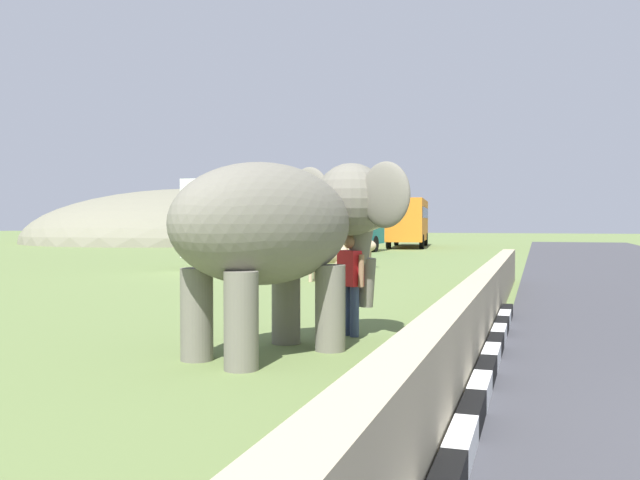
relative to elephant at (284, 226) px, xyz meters
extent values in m
cube|color=white|center=(-3.73, -2.90, -1.68)|extent=(0.90, 0.20, 0.24)
cube|color=black|center=(-2.83, -2.90, -1.68)|extent=(0.90, 0.20, 0.24)
cube|color=white|center=(-1.93, -2.90, -1.68)|extent=(0.90, 0.20, 0.24)
cube|color=black|center=(-1.03, -2.90, -1.68)|extent=(0.90, 0.20, 0.24)
cube|color=white|center=(-0.13, -2.90, -1.68)|extent=(0.90, 0.20, 0.24)
cube|color=black|center=(0.77, -2.90, -1.68)|extent=(0.90, 0.20, 0.24)
cube|color=white|center=(1.67, -2.90, -1.68)|extent=(0.90, 0.20, 0.24)
cube|color=black|center=(2.57, -2.90, -1.68)|extent=(0.90, 0.20, 0.24)
cube|color=white|center=(3.47, -2.90, -1.68)|extent=(0.90, 0.20, 0.24)
cube|color=black|center=(4.37, -2.90, -1.68)|extent=(0.90, 0.20, 0.24)
cube|color=tan|center=(-0.93, -2.60, -1.30)|extent=(28.00, 0.36, 1.00)
cylinder|color=slate|center=(0.62, 0.21, -1.18)|extent=(0.44, 0.44, 1.24)
cylinder|color=slate|center=(0.26, -0.61, -1.18)|extent=(0.44, 0.44, 1.24)
cylinder|color=slate|center=(-0.93, 0.91, -1.18)|extent=(0.44, 0.44, 1.24)
cylinder|color=slate|center=(-1.29, 0.09, -1.18)|extent=(0.44, 0.44, 1.24)
ellipsoid|color=slate|center=(-0.34, 0.15, 0.03)|extent=(3.48, 2.73, 1.70)
sphere|color=slate|center=(1.37, -0.61, 0.42)|extent=(1.16, 1.16, 1.16)
ellipsoid|color=#D84C8C|center=(1.64, -0.73, 0.57)|extent=(0.59, 0.73, 0.44)
ellipsoid|color=slate|center=(1.56, 0.16, 0.47)|extent=(0.59, 0.92, 1.00)
ellipsoid|color=slate|center=(0.92, -1.27, 0.47)|extent=(0.59, 0.92, 1.00)
cylinder|color=slate|center=(1.64, -0.73, -0.13)|extent=(0.53, 0.63, 1.00)
cylinder|color=slate|center=(1.74, -0.78, -0.93)|extent=(0.37, 0.40, 0.82)
cone|color=beige|center=(1.70, -0.45, -0.03)|extent=(0.36, 0.57, 0.22)
cone|color=beige|center=(1.47, -0.96, -0.03)|extent=(0.36, 0.57, 0.22)
cylinder|color=navy|center=(1.62, -0.47, -1.39)|extent=(0.15, 0.15, 0.82)
cylinder|color=navy|center=(1.51, -0.63, -1.39)|extent=(0.15, 0.15, 0.82)
cube|color=red|center=(1.56, -0.55, -0.69)|extent=(0.42, 0.47, 0.58)
cylinder|color=#9E7251|center=(1.70, -0.33, -0.72)|extent=(0.14, 0.15, 0.52)
cylinder|color=#9E7251|center=(1.42, -0.77, -0.72)|extent=(0.13, 0.14, 0.52)
sphere|color=#9E7251|center=(1.56, -0.55, -0.26)|extent=(0.23, 0.23, 0.23)
cube|color=silver|center=(17.88, 8.21, 0.20)|extent=(8.37, 2.55, 3.00)
cube|color=#3F5160|center=(17.88, 8.21, 0.74)|extent=(7.70, 2.59, 0.76)
cylinder|color=black|center=(20.57, 9.35, -1.30)|extent=(1.00, 0.31, 1.00)
cylinder|color=black|center=(20.55, 7.05, -1.30)|extent=(1.00, 0.31, 1.00)
cylinder|color=black|center=(15.22, 9.38, -1.30)|extent=(1.00, 0.31, 1.00)
cylinder|color=black|center=(15.20, 7.08, -1.30)|extent=(1.00, 0.31, 1.00)
cube|color=teal|center=(28.67, 7.63, 0.20)|extent=(9.97, 3.40, 3.00)
cube|color=#3F5160|center=(28.67, 7.63, 0.74)|extent=(9.19, 3.37, 0.76)
cylinder|color=black|center=(31.89, 8.48, -1.30)|extent=(1.02, 0.39, 1.00)
cylinder|color=black|center=(31.68, 6.19, -1.30)|extent=(1.02, 0.39, 1.00)
cylinder|color=black|center=(25.66, 9.06, -1.30)|extent=(1.02, 0.39, 1.00)
cylinder|color=black|center=(25.45, 6.77, -1.30)|extent=(1.02, 0.39, 1.00)
cube|color=orange|center=(40.61, 5.71, 0.20)|extent=(10.22, 3.63, 3.00)
cube|color=#3F5160|center=(40.61, 5.71, 0.74)|extent=(9.43, 3.58, 0.76)
cylinder|color=black|center=(43.66, 7.22, -1.30)|extent=(1.03, 0.41, 1.00)
cylinder|color=black|center=(43.92, 4.94, -1.30)|extent=(1.03, 0.41, 1.00)
cylinder|color=black|center=(37.30, 6.49, -1.30)|extent=(1.03, 0.41, 1.00)
cylinder|color=black|center=(37.57, 4.20, -1.30)|extent=(1.03, 0.41, 1.00)
cylinder|color=tan|center=(17.34, 4.39, -1.48)|extent=(0.12, 0.12, 0.65)
cylinder|color=tan|center=(17.68, 4.52, -1.48)|extent=(0.12, 0.12, 0.65)
cylinder|color=tan|center=(17.67, 3.56, -1.48)|extent=(0.12, 0.12, 0.65)
cylinder|color=tan|center=(18.01, 3.69, -1.48)|extent=(0.12, 0.12, 0.65)
ellipsoid|color=tan|center=(17.67, 4.04, -0.91)|extent=(1.11, 1.62, 0.66)
ellipsoid|color=tan|center=(17.33, 4.91, -0.81)|extent=(0.39, 0.47, 0.32)
cylinder|color=tan|center=(11.08, 2.34, -1.48)|extent=(0.12, 0.12, 0.65)
cylinder|color=tan|center=(10.72, 2.38, -1.48)|extent=(0.12, 0.12, 0.65)
cylinder|color=tan|center=(11.18, 3.23, -1.48)|extent=(0.12, 0.12, 0.65)
cylinder|color=tan|center=(10.82, 3.27, -1.48)|extent=(0.12, 0.12, 0.65)
ellipsoid|color=tan|center=(10.95, 2.81, -0.91)|extent=(0.76, 1.56, 0.66)
ellipsoid|color=tan|center=(10.85, 1.88, -0.81)|extent=(0.30, 0.43, 0.32)
cylinder|color=tan|center=(17.43, 3.97, -1.48)|extent=(0.12, 0.12, 0.65)
cylinder|color=tan|center=(17.79, 3.97, -1.48)|extent=(0.12, 0.12, 0.65)
cylinder|color=tan|center=(17.43, 3.07, -1.48)|extent=(0.12, 0.12, 0.65)
cylinder|color=tan|center=(17.79, 3.07, -1.48)|extent=(0.12, 0.12, 0.65)
ellipsoid|color=tan|center=(17.61, 3.52, -0.91)|extent=(0.60, 1.50, 0.66)
ellipsoid|color=tan|center=(17.61, 4.45, -0.81)|extent=(0.26, 0.40, 0.32)
ellipsoid|color=slate|center=(52.07, 28.28, -1.80)|extent=(39.07, 31.26, 10.27)
camera|label=1|loc=(-9.02, -3.45, 0.06)|focal=37.91mm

